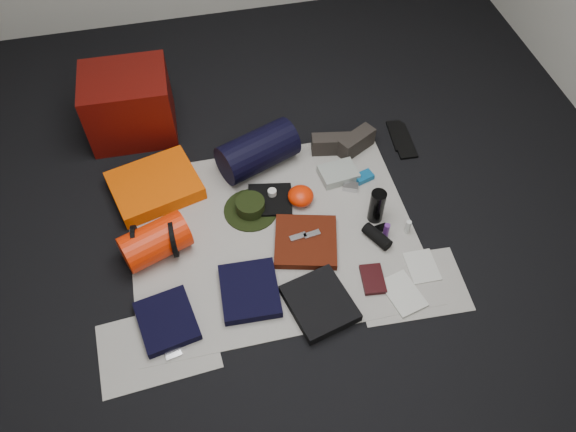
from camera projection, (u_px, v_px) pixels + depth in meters
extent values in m
cube|color=black|center=(273.00, 235.00, 3.22)|extent=(4.50, 4.50, 0.02)
cube|color=beige|center=(273.00, 233.00, 3.21)|extent=(1.60, 1.30, 0.01)
cube|color=beige|center=(158.00, 346.00, 2.79)|extent=(0.61, 0.44, 0.00)
cube|color=beige|center=(411.00, 286.00, 3.00)|extent=(0.60, 0.43, 0.00)
cube|color=#510905|center=(129.00, 105.00, 3.55)|extent=(0.54, 0.46, 0.44)
cube|color=#F65402|center=(155.00, 186.00, 3.36)|extent=(0.59, 0.52, 0.09)
cylinder|color=red|center=(155.00, 241.00, 3.04)|extent=(0.41, 0.32, 0.21)
cylinder|color=black|center=(136.00, 245.00, 3.03)|extent=(0.02, 0.22, 0.22)
cylinder|color=black|center=(174.00, 238.00, 3.05)|extent=(0.02, 0.22, 0.22)
cylinder|color=black|center=(258.00, 151.00, 3.43)|extent=(0.54, 0.41, 0.25)
cylinder|color=black|center=(251.00, 210.00, 3.30)|extent=(0.35, 0.35, 0.01)
cylinder|color=black|center=(250.00, 206.00, 3.27)|extent=(0.17, 0.17, 0.07)
cube|color=#2C2722|center=(331.00, 144.00, 3.55)|extent=(0.26, 0.13, 0.12)
cube|color=#2C2722|center=(356.00, 142.00, 3.56)|extent=(0.27, 0.21, 0.13)
cube|color=black|center=(403.00, 141.00, 3.65)|extent=(0.13, 0.32, 0.02)
cube|color=black|center=(398.00, 136.00, 3.68)|extent=(0.13, 0.28, 0.02)
cube|color=black|center=(167.00, 321.00, 2.84)|extent=(0.33, 0.36, 0.05)
cube|color=black|center=(250.00, 291.00, 2.95)|extent=(0.31, 0.36, 0.05)
cube|color=black|center=(320.00, 303.00, 2.90)|extent=(0.38, 0.41, 0.05)
cube|color=black|center=(270.00, 200.00, 3.34)|extent=(0.30, 0.28, 0.03)
cube|color=#481407|center=(306.00, 242.00, 3.14)|extent=(0.42, 0.42, 0.05)
ellipsoid|color=red|center=(301.00, 196.00, 3.31)|extent=(0.16, 0.16, 0.10)
cube|color=gray|center=(338.00, 173.00, 3.44)|extent=(0.24, 0.19, 0.06)
cylinder|color=black|center=(377.00, 206.00, 3.18)|extent=(0.11, 0.11, 0.22)
cylinder|color=black|center=(377.00, 236.00, 3.15)|extent=(0.15, 0.19, 0.07)
cube|color=silver|center=(350.00, 187.00, 3.39)|extent=(0.10, 0.08, 0.04)
cube|color=#0D5383|center=(364.00, 177.00, 3.44)|extent=(0.13, 0.10, 0.04)
cylinder|color=#59267B|center=(386.00, 230.00, 3.16)|extent=(0.04, 0.04, 0.10)
cylinder|color=silver|center=(408.00, 227.00, 3.18)|extent=(0.04, 0.04, 0.09)
cube|color=black|center=(373.00, 279.00, 3.01)|extent=(0.14, 0.19, 0.03)
cube|color=#BABAB1|center=(403.00, 293.00, 2.96)|extent=(0.22, 0.27, 0.01)
cube|color=#BABAB1|center=(422.00, 266.00, 3.07)|extent=(0.16, 0.21, 0.01)
cube|color=black|center=(379.00, 229.00, 3.21)|extent=(0.11, 0.06, 0.03)
cube|color=silver|center=(172.00, 351.00, 2.76)|extent=(0.09, 0.09, 0.01)
cylinder|color=silver|center=(272.00, 192.00, 3.33)|extent=(0.05, 0.05, 0.03)
cube|color=silver|center=(298.00, 237.00, 3.12)|extent=(0.10, 0.05, 0.01)
cube|color=silver|center=(312.00, 234.00, 3.14)|extent=(0.10, 0.05, 0.01)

